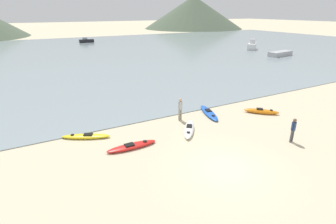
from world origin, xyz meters
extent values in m
plane|color=beige|center=(0.00, 0.00, 0.00)|extent=(400.00, 400.00, 0.00)
cube|color=gray|center=(0.00, 42.83, 0.03)|extent=(160.00, 70.00, 0.06)
cone|color=#4C5B47|center=(62.77, 97.54, 7.00)|extent=(44.57, 44.57, 14.01)
ellipsoid|color=yellow|center=(-5.72, 7.18, 0.12)|extent=(3.12, 2.01, 0.24)
cube|color=black|center=(-5.57, 7.11, 0.27)|extent=(0.67, 0.58, 0.05)
cylinder|color=black|center=(-6.49, 7.57, 0.25)|extent=(0.23, 0.23, 0.02)
ellipsoid|color=orange|center=(7.85, 4.85, 0.18)|extent=(2.41, 2.39, 0.36)
cube|color=black|center=(7.75, 4.95, 0.38)|extent=(0.61, 0.61, 0.05)
cylinder|color=black|center=(8.39, 4.33, 0.37)|extent=(0.23, 0.23, 0.02)
ellipsoid|color=red|center=(-3.54, 4.48, 0.12)|extent=(3.16, 0.78, 0.24)
cube|color=black|center=(-3.70, 4.48, 0.27)|extent=(0.57, 0.42, 0.05)
cylinder|color=black|center=(-2.68, 4.47, 0.25)|extent=(0.26, 0.26, 0.02)
ellipsoid|color=white|center=(0.85, 4.84, 0.15)|extent=(2.38, 2.89, 0.30)
cube|color=black|center=(0.94, 4.97, 0.32)|extent=(0.62, 0.67, 0.05)
cylinder|color=black|center=(0.34, 4.16, 0.31)|extent=(0.23, 0.23, 0.02)
ellipsoid|color=blue|center=(3.98, 6.74, 0.13)|extent=(1.75, 3.56, 0.25)
cube|color=black|center=(4.03, 6.90, 0.28)|extent=(0.58, 0.72, 0.05)
cylinder|color=black|center=(3.69, 5.82, 0.27)|extent=(0.26, 0.26, 0.02)
cylinder|color=#4C4C4C|center=(5.62, 0.35, 0.41)|extent=(0.12, 0.12, 0.81)
cylinder|color=#4C4C4C|center=(5.76, 0.35, 0.41)|extent=(0.12, 0.12, 0.81)
cube|color=navy|center=(5.69, 0.35, 1.10)|extent=(0.24, 0.26, 0.58)
cylinder|color=navy|center=(5.57, 0.35, 1.12)|extent=(0.08, 0.08, 0.55)
cylinder|color=navy|center=(5.81, 0.35, 1.12)|extent=(0.08, 0.08, 0.55)
sphere|color=brown|center=(5.69, 0.35, 1.51)|extent=(0.22, 0.22, 0.22)
cylinder|color=gray|center=(1.20, 6.78, 0.44)|extent=(0.13, 0.13, 0.89)
cylinder|color=gray|center=(1.35, 6.78, 0.44)|extent=(0.13, 0.13, 0.89)
cube|color=#B2B2B7|center=(1.28, 6.78, 1.20)|extent=(0.24, 0.27, 0.63)
cylinder|color=#B2B2B7|center=(1.14, 6.78, 1.22)|extent=(0.09, 0.09, 0.60)
cylinder|color=#B2B2B7|center=(1.41, 6.78, 1.22)|extent=(0.09, 0.09, 0.60)
sphere|color=tan|center=(1.28, 6.78, 1.64)|extent=(0.24, 0.24, 0.24)
cube|color=#B2B2B7|center=(32.96, 23.82, 0.46)|extent=(5.35, 2.37, 0.80)
cube|color=white|center=(34.44, 32.37, 0.68)|extent=(3.60, 3.34, 1.25)
cube|color=silver|center=(34.70, 32.58, 1.74)|extent=(1.38, 1.37, 0.87)
cube|color=black|center=(6.51, 62.64, 0.45)|extent=(3.62, 1.24, 0.77)
cube|color=#8C99A8|center=(6.15, 62.65, 1.10)|extent=(1.09, 0.74, 0.54)
camera|label=1|loc=(-8.36, -9.00, 7.86)|focal=28.00mm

